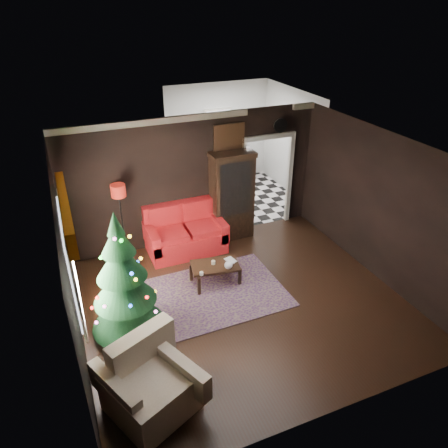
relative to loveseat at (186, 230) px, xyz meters
name	(u,v)px	position (x,y,z in m)	size (l,w,h in m)	color
floor	(243,302)	(0.40, -2.05, -0.50)	(5.50, 5.50, 0.00)	black
ceiling	(247,153)	(0.40, -2.05, 2.30)	(5.50, 5.50, 0.00)	white
wall_back	(195,180)	(0.40, 0.45, 0.90)	(5.50, 5.50, 0.00)	black
wall_front	(336,336)	(0.40, -4.55, 0.90)	(5.50, 5.50, 0.00)	black
wall_left	(69,272)	(-2.35, -2.05, 0.90)	(5.50, 5.50, 0.00)	black
wall_right	(379,207)	(3.15, -2.05, 0.90)	(5.50, 5.50, 0.00)	black
doorway	(266,183)	(2.10, 0.45, 0.55)	(1.10, 0.10, 2.10)	beige
left_window	(70,262)	(-2.31, -1.85, 0.95)	(0.05, 1.60, 1.40)	white
valance	(66,210)	(-2.23, -1.85, 1.77)	(0.12, 2.10, 0.35)	#834005
kitchen_floor	(238,199)	(2.10, 1.95, -0.50)	(3.00, 3.00, 0.00)	silver
kitchen_window	(218,123)	(2.10, 3.40, 1.20)	(0.70, 0.06, 0.70)	white
rug	(215,293)	(0.02, -1.62, -0.49)	(2.52, 1.83, 0.01)	#4F3B47
loveseat	(186,230)	(0.00, 0.00, 0.00)	(1.70, 0.90, 1.00)	maroon
curio_cabinet	(232,198)	(1.15, 0.22, 0.45)	(0.90, 0.45, 1.90)	black
floor_lamp	(123,227)	(-1.27, 0.04, 0.33)	(0.30, 0.30, 1.81)	black
christmas_tree	(123,281)	(-1.63, -2.05, 0.55)	(1.15, 1.15, 2.20)	black
armchair	(150,383)	(-1.63, -3.57, -0.04)	(1.03, 1.03, 1.05)	beige
coffee_table	(215,273)	(0.15, -1.31, -0.29)	(0.88, 0.53, 0.40)	black
teapot	(228,265)	(0.34, -1.52, -0.01)	(0.17, 0.17, 0.16)	white
cup_a	(213,262)	(0.13, -1.27, -0.06)	(0.08, 0.08, 0.07)	silver
cup_b	(201,274)	(-0.19, -1.52, -0.06)	(0.07, 0.07, 0.06)	white
book	(227,257)	(0.39, -1.31, 0.02)	(0.16, 0.02, 0.22)	tan
wall_clock	(280,125)	(2.35, 0.40, 1.88)	(0.32, 0.32, 0.06)	white
painting	(229,138)	(1.15, 0.41, 1.75)	(0.62, 0.05, 0.52)	#B4743C
kitchen_counter	(222,168)	(2.10, 3.15, -0.05)	(1.80, 0.60, 0.90)	white
kitchen_table	(233,192)	(1.80, 1.65, -0.12)	(0.70, 0.70, 0.75)	brown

